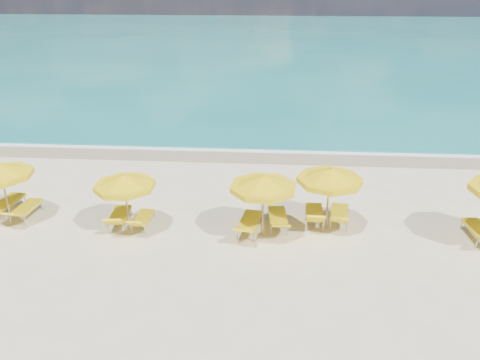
{
  "coord_description": "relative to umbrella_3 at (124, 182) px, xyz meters",
  "views": [
    {
      "loc": [
        1.13,
        -14.41,
        8.3
      ],
      "look_at": [
        0.0,
        1.5,
        1.2
      ],
      "focal_mm": 35.0,
      "sensor_mm": 36.0,
      "label": 1
    }
  ],
  "objects": [
    {
      "name": "lounger_5_right",
      "position": [
        7.43,
        0.94,
        -1.59
      ],
      "size": [
        0.9,
        1.96,
        0.85
      ],
      "rotation": [
        0.0,
        0.0,
        -0.15
      ],
      "color": "#A5A8AD",
      "rests_on": "ground"
    },
    {
      "name": "lounger_3_left",
      "position": [
        -0.4,
        0.25,
        -1.59
      ],
      "size": [
        0.81,
        1.92,
        0.86
      ],
      "rotation": [
        0.0,
        0.0,
        0.1
      ],
      "color": "#A5A8AD",
      "rests_on": "ground"
    },
    {
      "name": "ocean",
      "position": [
        3.79,
        48.35,
        -1.82
      ],
      "size": [
        120.0,
        80.0,
        0.3
      ],
      "primitive_type": "cube",
      "color": "#147370",
      "rests_on": "ground"
    },
    {
      "name": "lounger_4_left",
      "position": [
        4.25,
        0.11,
        -1.58
      ],
      "size": [
        0.98,
        2.11,
        0.78
      ],
      "rotation": [
        0.0,
        0.0,
        -0.17
      ],
      "color": "#A5A8AD",
      "rests_on": "ground"
    },
    {
      "name": "whitecap_near",
      "position": [
        -2.21,
        17.35,
        -1.82
      ],
      "size": [
        14.0,
        0.36,
        0.05
      ],
      "primitive_type": "cube",
      "color": "white",
      "rests_on": "ground"
    },
    {
      "name": "foam_line",
      "position": [
        3.79,
        8.55,
        -1.82
      ],
      "size": [
        120.0,
        1.2,
        0.03
      ],
      "primitive_type": "cube",
      "color": "white",
      "rests_on": "ground"
    },
    {
      "name": "umbrella_4",
      "position": [
        4.69,
        -0.05,
        0.13
      ],
      "size": [
        2.79,
        2.79,
        2.29
      ],
      "rotation": [
        0.0,
        0.0,
        0.28
      ],
      "color": "tan",
      "rests_on": "ground"
    },
    {
      "name": "lounger_5_left",
      "position": [
        6.53,
        0.92,
        -1.59
      ],
      "size": [
        0.69,
        1.86,
        0.88
      ],
      "rotation": [
        0.0,
        0.0,
        -0.03
      ],
      "color": "#A5A8AD",
      "rests_on": "ground"
    },
    {
      "name": "lounger_2_left",
      "position": [
        -4.96,
        0.94,
        -1.58
      ],
      "size": [
        0.92,
        1.97,
        0.94
      ],
      "rotation": [
        0.0,
        0.0,
        -0.15
      ],
      "color": "#A5A8AD",
      "rests_on": "ground"
    },
    {
      "name": "umbrella_5",
      "position": [
        6.94,
        0.66,
        0.15
      ],
      "size": [
        2.31,
        2.31,
        2.31
      ],
      "rotation": [
        0.0,
        0.0,
        -0.01
      ],
      "color": "tan",
      "rests_on": "ground"
    },
    {
      "name": "lounger_2_right",
      "position": [
        -4.02,
        0.59,
        -1.59
      ],
      "size": [
        0.74,
        1.92,
        0.78
      ],
      "rotation": [
        0.0,
        0.0,
        -0.07
      ],
      "color": "#A5A8AD",
      "rests_on": "ground"
    },
    {
      "name": "whitecap_far",
      "position": [
        11.79,
        24.35,
        -1.82
      ],
      "size": [
        18.0,
        0.3,
        0.05
      ],
      "primitive_type": "cube",
      "color": "white",
      "rests_on": "ground"
    },
    {
      "name": "lounger_3_right",
      "position": [
        0.46,
        0.18,
        -1.62
      ],
      "size": [
        0.61,
        1.66,
        0.76
      ],
      "rotation": [
        0.0,
        0.0,
        -0.03
      ],
      "color": "#A5A8AD",
      "rests_on": "ground"
    },
    {
      "name": "lounger_6_left",
      "position": [
        11.98,
        0.16,
        -1.59
      ],
      "size": [
        0.7,
        1.91,
        0.79
      ],
      "rotation": [
        0.0,
        0.0,
        0.05
      ],
      "color": "#A5A8AD",
      "rests_on": "ground"
    },
    {
      "name": "ground_plane",
      "position": [
        3.79,
        0.35,
        -1.82
      ],
      "size": [
        120.0,
        120.0,
        0.0
      ],
      "primitive_type": "plane",
      "color": "beige"
    },
    {
      "name": "umbrella_2",
      "position": [
        -4.56,
        0.42,
        0.09
      ],
      "size": [
        2.61,
        2.61,
        2.24
      ],
      "rotation": [
        0.0,
        0.0,
        -0.2
      ],
      "color": "tan",
      "rests_on": "ground"
    },
    {
      "name": "lounger_4_right",
      "position": [
        5.23,
        0.53,
        -1.59
      ],
      "size": [
        0.79,
        2.01,
        0.75
      ],
      "rotation": [
        0.0,
        0.0,
        0.08
      ],
      "color": "#A5A8AD",
      "rests_on": "ground"
    },
    {
      "name": "umbrella_3",
      "position": [
        0.0,
        0.0,
        0.0
      ],
      "size": [
        2.74,
        2.74,
        2.14
      ],
      "rotation": [
        0.0,
        0.0,
        0.38
      ],
      "color": "tan",
      "rests_on": "ground"
    },
    {
      "name": "wet_sand_band",
      "position": [
        3.79,
        7.75,
        -1.82
      ],
      "size": [
        120.0,
        2.6,
        0.01
      ],
      "primitive_type": "cube",
      "color": "tan",
      "rests_on": "ground"
    }
  ]
}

